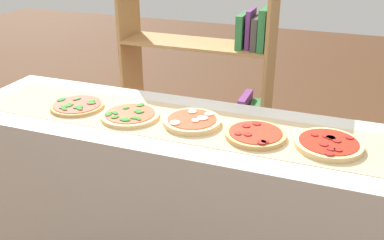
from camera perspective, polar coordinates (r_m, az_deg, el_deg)
counter at (r=2.11m, az=-0.00°, el=-11.98°), size 2.15×0.58×0.92m
parchment_paper at (r=1.87m, az=-0.00°, el=-0.53°), size 1.95×0.35×0.00m
pizza_spinach_0 at (r=2.10m, az=-14.66°, el=1.84°), size 0.24×0.24×0.02m
pizza_spinach_1 at (r=1.95m, az=-8.04°, el=0.65°), size 0.26×0.26×0.02m
pizza_mozzarella_2 at (r=1.86m, az=-0.02°, el=-0.18°), size 0.25×0.25×0.03m
pizza_pepperoni_3 at (r=1.77m, az=8.21°, el=-1.87°), size 0.24×0.24×0.03m
pizza_pepperoni_4 at (r=1.75m, az=17.27°, el=-2.99°), size 0.26×0.26×0.03m
bookshelf at (r=2.74m, az=2.82°, el=2.71°), size 0.92×0.28×1.56m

